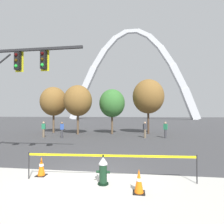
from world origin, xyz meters
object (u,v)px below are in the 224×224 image
object	(u,v)px
traffic_cone_mid_sidewalk	(139,181)
pedestrian_walking_right	(62,130)
monument_arch	(132,79)
pedestrian_standing_center	(145,130)
fire_hydrant	(103,170)
traffic_cone_by_hydrant	(41,166)
pedestrian_walking_left	(44,129)
pedestrian_near_trees	(165,130)

from	to	relation	value
traffic_cone_mid_sidewalk	pedestrian_walking_right	bearing A→B (deg)	123.36
monument_arch	pedestrian_standing_center	size ratio (longest dim) A/B	34.52
fire_hydrant	traffic_cone_by_hydrant	distance (m)	2.55
pedestrian_walking_left	pedestrian_near_trees	bearing A→B (deg)	5.54
traffic_cone_by_hydrant	pedestrian_walking_right	world-z (taller)	pedestrian_walking_right
traffic_cone_by_hydrant	monument_arch	distance (m)	71.61
pedestrian_standing_center	pedestrian_near_trees	distance (m)	2.00
monument_arch	pedestrian_standing_center	xyz separation A→B (m)	(2.67, -58.19, -16.55)
traffic_cone_by_hydrant	pedestrian_walking_left	world-z (taller)	pedestrian_walking_left
pedestrian_walking_right	pedestrian_near_trees	xyz separation A→B (m)	(10.06, 1.39, 0.00)
traffic_cone_by_hydrant	pedestrian_walking_left	bearing A→B (deg)	118.72
pedestrian_walking_left	monument_arch	bearing A→B (deg)	82.85
pedestrian_walking_right	pedestrian_near_trees	bearing A→B (deg)	7.89
pedestrian_walking_right	pedestrian_near_trees	world-z (taller)	same
monument_arch	pedestrian_walking_left	world-z (taller)	monument_arch
fire_hydrant	pedestrian_walking_right	size ratio (longest dim) A/B	0.62
fire_hydrant	traffic_cone_by_hydrant	world-z (taller)	fire_hydrant
fire_hydrant	monument_arch	distance (m)	72.04
pedestrian_near_trees	pedestrian_walking_right	bearing A→B (deg)	-172.11
traffic_cone_by_hydrant	pedestrian_near_trees	bearing A→B (deg)	60.79
pedestrian_walking_left	pedestrian_walking_right	bearing A→B (deg)	-6.13
monument_arch	traffic_cone_by_hydrant	bearing A→B (deg)	-91.46
fire_hydrant	pedestrian_standing_center	world-z (taller)	pedestrian_standing_center
fire_hydrant	monument_arch	xyz separation A→B (m)	(-0.73, 70.02, 16.90)
monument_arch	pedestrian_walking_right	bearing A→B (deg)	-95.19
fire_hydrant	pedestrian_near_trees	xyz separation A→B (m)	(3.93, 11.99, 0.35)
pedestrian_walking_right	traffic_cone_mid_sidewalk	bearing A→B (deg)	-56.64
fire_hydrant	pedestrian_walking_right	distance (m)	12.24
fire_hydrant	pedestrian_standing_center	size ratio (longest dim) A/B	0.62
traffic_cone_mid_sidewalk	pedestrian_walking_left	world-z (taller)	pedestrian_walking_left
pedestrian_walking_right	monument_arch	bearing A→B (deg)	84.81
fire_hydrant	monument_arch	bearing A→B (deg)	90.60
traffic_cone_mid_sidewalk	pedestrian_walking_left	xyz separation A→B (m)	(-9.35, 11.32, 0.46)
monument_arch	pedestrian_near_trees	distance (m)	60.53
traffic_cone_mid_sidewalk	pedestrian_walking_right	size ratio (longest dim) A/B	0.46
fire_hydrant	pedestrian_standing_center	bearing A→B (deg)	80.66
monument_arch	pedestrian_walking_right	world-z (taller)	monument_arch
pedestrian_standing_center	pedestrian_walking_right	bearing A→B (deg)	-171.27
monument_arch	pedestrian_near_trees	bearing A→B (deg)	-85.41
fire_hydrant	pedestrian_near_trees	size ratio (longest dim) A/B	0.62
pedestrian_walking_right	fire_hydrant	bearing A→B (deg)	-59.98
pedestrian_walking_left	pedestrian_near_trees	distance (m)	12.15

